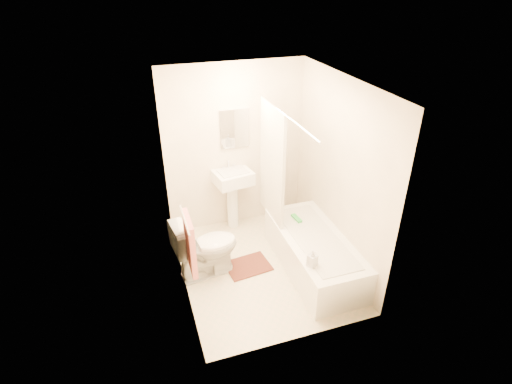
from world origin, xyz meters
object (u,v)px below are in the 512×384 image
object	(u,v)px
soap_bottle	(313,258)
toilet	(206,247)
sink	(233,197)
bathtub	(314,253)
bath_mat	(248,266)

from	to	relation	value
soap_bottle	toilet	bearing A→B (deg)	142.44
sink	bathtub	size ratio (longest dim) A/B	0.60
sink	soap_bottle	bearing A→B (deg)	-85.15
toilet	sink	distance (m)	1.11
bathtub	sink	bearing A→B (deg)	119.71
bathtub	bath_mat	world-z (taller)	bathtub
bath_mat	toilet	bearing A→B (deg)	173.53
bath_mat	soap_bottle	xyz separation A→B (m)	(0.53, -0.75, 0.57)
sink	bath_mat	size ratio (longest dim) A/B	1.80
bath_mat	soap_bottle	distance (m)	1.08
bath_mat	soap_bottle	bearing A→B (deg)	-54.80
toilet	sink	bearing A→B (deg)	-41.49
toilet	bathtub	world-z (taller)	toilet
sink	soap_bottle	distance (m)	1.80
sink	bath_mat	xyz separation A→B (m)	(-0.08, -0.99, -0.49)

